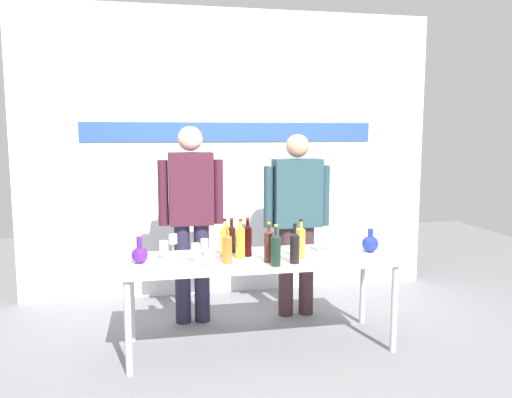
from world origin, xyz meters
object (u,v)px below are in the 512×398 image
(wine_bottle_6, at_px, (241,241))
(wine_bottle_8, at_px, (269,245))
(wine_bottle_7, at_px, (248,239))
(wine_glass_left_1, at_px, (205,244))
(presenter_right, at_px, (297,212))
(wine_glass_left_4, at_px, (173,239))
(wine_bottle_0, at_px, (232,238))
(wine_glass_left_3, at_px, (164,247))
(wine_glass_right_2, at_px, (319,242))
(wine_bottle_1, at_px, (295,247))
(presenter_left, at_px, (191,212))
(wine_glass_right_1, at_px, (330,240))
(decanter_blue_right, at_px, (370,243))
(wine_bottle_5, at_px, (225,241))
(decanter_blue_left, at_px, (140,254))
(wine_glass_left_2, at_px, (210,254))
(wine_bottle_4, at_px, (227,247))
(wine_glass_left_0, at_px, (196,249))
(wine_glass_right_0, at_px, (319,239))
(wine_glass_right_3, at_px, (346,250))
(display_table, at_px, (260,264))
(wine_bottle_2, at_px, (276,249))

(wine_bottle_6, height_order, wine_bottle_8, wine_bottle_6)
(wine_bottle_7, relative_size, wine_glass_left_1, 2.25)
(presenter_right, xyz_separation_m, wine_glass_left_4, (-1.16, -0.37, -0.13))
(wine_bottle_0, height_order, wine_glass_left_4, wine_bottle_0)
(wine_glass_left_3, relative_size, wine_glass_right_2, 1.15)
(wine_bottle_1, bearing_deg, wine_glass_left_3, 161.66)
(presenter_left, distance_m, wine_glass_right_1, 1.26)
(decanter_blue_right, xyz_separation_m, wine_glass_left_1, (-1.36, 0.14, 0.02))
(wine_bottle_8, height_order, wine_glass_right_1, wine_bottle_8)
(wine_glass_right_1, bearing_deg, wine_bottle_5, -178.08)
(wine_glass_right_1, bearing_deg, decanter_blue_left, -175.73)
(wine_glass_left_2, bearing_deg, wine_bottle_1, 1.72)
(presenter_right, distance_m, wine_bottle_6, 0.94)
(wine_bottle_6, height_order, wine_glass_right_1, wine_bottle_6)
(decanter_blue_left, bearing_deg, wine_bottle_4, -10.93)
(presenter_left, distance_m, wine_glass_left_0, 0.76)
(decanter_blue_right, bearing_deg, wine_bottle_4, -174.07)
(wine_bottle_4, distance_m, wine_glass_left_2, 0.19)
(wine_bottle_6, bearing_deg, wine_glass_left_0, -169.43)
(wine_glass_right_1, bearing_deg, wine_glass_left_3, -178.92)
(decanter_blue_left, height_order, wine_bottle_4, wine_bottle_4)
(wine_bottle_6, bearing_deg, wine_glass_right_0, 11.79)
(wine_glass_right_3, bearing_deg, wine_bottle_7, 155.35)
(decanter_blue_left, xyz_separation_m, wine_bottle_5, (0.66, 0.09, 0.06))
(wine_bottle_0, height_order, wine_bottle_5, wine_bottle_5)
(wine_bottle_6, bearing_deg, presenter_right, 46.13)
(wine_bottle_6, height_order, wine_glass_left_2, wine_bottle_6)
(presenter_left, bearing_deg, wine_glass_right_0, -27.32)
(decanter_blue_right, distance_m, wine_glass_left_0, 1.45)
(display_table, height_order, wine_bottle_2, wine_bottle_2)
(wine_glass_right_2, bearing_deg, wine_glass_right_3, -71.21)
(display_table, height_order, wine_glass_left_4, wine_glass_left_4)
(wine_bottle_4, relative_size, wine_glass_left_2, 1.99)
(decanter_blue_right, bearing_deg, decanter_blue_left, 180.00)
(wine_glass_left_2, relative_size, wine_glass_left_3, 1.01)
(wine_glass_left_2, height_order, wine_glass_right_2, wine_glass_left_2)
(wine_bottle_2, bearing_deg, wine_bottle_6, 128.56)
(wine_bottle_1, distance_m, wine_glass_right_0, 0.49)
(wine_glass_left_2, bearing_deg, wine_bottle_2, -3.40)
(wine_bottle_1, bearing_deg, wine_glass_right_0, 49.61)
(presenter_right, relative_size, wine_bottle_4, 5.86)
(wine_bottle_4, bearing_deg, wine_glass_left_4, 132.52)
(wine_glass_right_1, distance_m, wine_glass_right_2, 0.13)
(wine_glass_left_3, bearing_deg, wine_bottle_5, -0.47)
(wine_bottle_5, xyz_separation_m, wine_glass_right_2, (0.78, -0.03, -0.04))
(presenter_left, bearing_deg, wine_bottle_6, -63.66)
(wine_glass_left_0, distance_m, wine_glass_right_0, 1.07)
(wine_bottle_2, bearing_deg, wine_glass_left_2, 176.60)
(wine_bottle_0, bearing_deg, wine_glass_right_1, -6.37)
(wine_glass_left_2, bearing_deg, wine_glass_left_0, 115.76)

